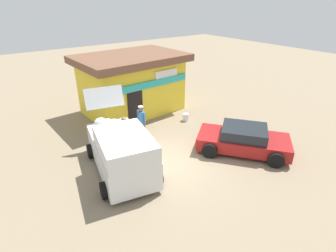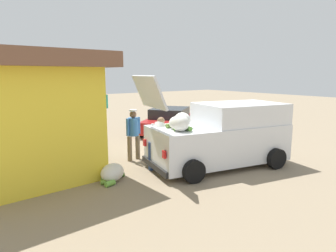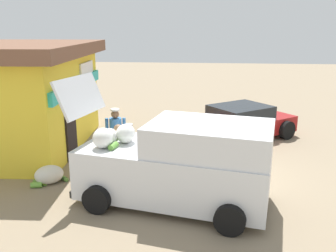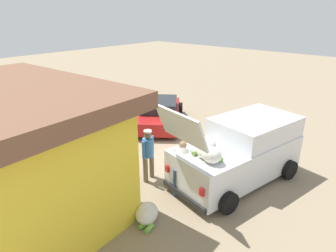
{
  "view_description": "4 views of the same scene",
  "coord_description": "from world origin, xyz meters",
  "px_view_note": "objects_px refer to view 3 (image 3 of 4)",
  "views": [
    {
      "loc": [
        -5.85,
        -7.69,
        6.32
      ],
      "look_at": [
        0.74,
        1.37,
        0.83
      ],
      "focal_mm": 28.4,
      "sensor_mm": 36.0,
      "label": 1
    },
    {
      "loc": [
        -8.28,
        7.08,
        2.81
      ],
      "look_at": [
        0.27,
        0.78,
        0.91
      ],
      "focal_mm": 31.42,
      "sensor_mm": 36.0,
      "label": 2
    },
    {
      "loc": [
        -9.69,
        -0.0,
        3.89
      ],
      "look_at": [
        0.68,
        1.03,
        1.01
      ],
      "focal_mm": 39.02,
      "sensor_mm": 36.0,
      "label": 3
    },
    {
      "loc": [
        -5.78,
        7.98,
        5.0
      ],
      "look_at": [
        0.35,
        1.02,
        1.28
      ],
      "focal_mm": 30.94,
      "sensor_mm": 36.0,
      "label": 4
    }
  ],
  "objects_px": {
    "parked_sedan": "(240,123)",
    "paint_bucket": "(129,130)",
    "customer_bending": "(109,150)",
    "delivery_van": "(180,163)",
    "unloaded_banana_pile": "(49,175)",
    "vendor_standing": "(116,134)",
    "storefront_bar": "(24,95)"
  },
  "relations": [
    {
      "from": "storefront_bar",
      "to": "delivery_van",
      "type": "relative_size",
      "value": 1.29
    },
    {
      "from": "delivery_van",
      "to": "unloaded_banana_pile",
      "type": "distance_m",
      "value": 3.54
    },
    {
      "from": "storefront_bar",
      "to": "vendor_standing",
      "type": "relative_size",
      "value": 3.7
    },
    {
      "from": "storefront_bar",
      "to": "parked_sedan",
      "type": "xyz_separation_m",
      "value": [
        1.63,
        -7.04,
        -1.17
      ]
    },
    {
      "from": "delivery_van",
      "to": "parked_sedan",
      "type": "height_order",
      "value": "delivery_van"
    },
    {
      "from": "storefront_bar",
      "to": "unloaded_banana_pile",
      "type": "height_order",
      "value": "storefront_bar"
    },
    {
      "from": "unloaded_banana_pile",
      "to": "storefront_bar",
      "type": "bearing_deg",
      "value": 34.26
    },
    {
      "from": "unloaded_banana_pile",
      "to": "paint_bucket",
      "type": "bearing_deg",
      "value": -14.82
    },
    {
      "from": "storefront_bar",
      "to": "paint_bucket",
      "type": "distance_m",
      "value": 3.77
    },
    {
      "from": "unloaded_banana_pile",
      "to": "parked_sedan",
      "type": "bearing_deg",
      "value": -49.65
    },
    {
      "from": "delivery_van",
      "to": "paint_bucket",
      "type": "relative_size",
      "value": 11.56
    },
    {
      "from": "delivery_van",
      "to": "customer_bending",
      "type": "relative_size",
      "value": 3.14
    },
    {
      "from": "paint_bucket",
      "to": "storefront_bar",
      "type": "bearing_deg",
      "value": 118.18
    },
    {
      "from": "parked_sedan",
      "to": "customer_bending",
      "type": "relative_size",
      "value": 2.76
    },
    {
      "from": "delivery_van",
      "to": "paint_bucket",
      "type": "bearing_deg",
      "value": 23.62
    },
    {
      "from": "vendor_standing",
      "to": "customer_bending",
      "type": "height_order",
      "value": "vendor_standing"
    },
    {
      "from": "parked_sedan",
      "to": "vendor_standing",
      "type": "bearing_deg",
      "value": 129.06
    },
    {
      "from": "customer_bending",
      "to": "unloaded_banana_pile",
      "type": "height_order",
      "value": "customer_bending"
    },
    {
      "from": "customer_bending",
      "to": "unloaded_banana_pile",
      "type": "relative_size",
      "value": 1.69
    },
    {
      "from": "parked_sedan",
      "to": "customer_bending",
      "type": "bearing_deg",
      "value": 139.75
    },
    {
      "from": "unloaded_banana_pile",
      "to": "paint_bucket",
      "type": "xyz_separation_m",
      "value": [
        4.39,
        -1.16,
        -0.01
      ]
    },
    {
      "from": "parked_sedan",
      "to": "unloaded_banana_pile",
      "type": "height_order",
      "value": "parked_sedan"
    },
    {
      "from": "parked_sedan",
      "to": "customer_bending",
      "type": "xyz_separation_m",
      "value": [
        -4.26,
        3.61,
        0.35
      ]
    },
    {
      "from": "customer_bending",
      "to": "delivery_van",
      "type": "bearing_deg",
      "value": -114.39
    },
    {
      "from": "vendor_standing",
      "to": "storefront_bar",
      "type": "bearing_deg",
      "value": 67.24
    },
    {
      "from": "customer_bending",
      "to": "paint_bucket",
      "type": "height_order",
      "value": "customer_bending"
    },
    {
      "from": "delivery_van",
      "to": "parked_sedan",
      "type": "relative_size",
      "value": 1.14
    },
    {
      "from": "delivery_van",
      "to": "unloaded_banana_pile",
      "type": "xyz_separation_m",
      "value": [
        0.71,
        3.39,
        -0.73
      ]
    },
    {
      "from": "parked_sedan",
      "to": "unloaded_banana_pile",
      "type": "xyz_separation_m",
      "value": [
        -4.39,
        5.17,
        -0.35
      ]
    },
    {
      "from": "parked_sedan",
      "to": "paint_bucket",
      "type": "height_order",
      "value": "parked_sedan"
    },
    {
      "from": "customer_bending",
      "to": "paint_bucket",
      "type": "bearing_deg",
      "value": 5.3
    },
    {
      "from": "delivery_van",
      "to": "vendor_standing",
      "type": "height_order",
      "value": "delivery_van"
    }
  ]
}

